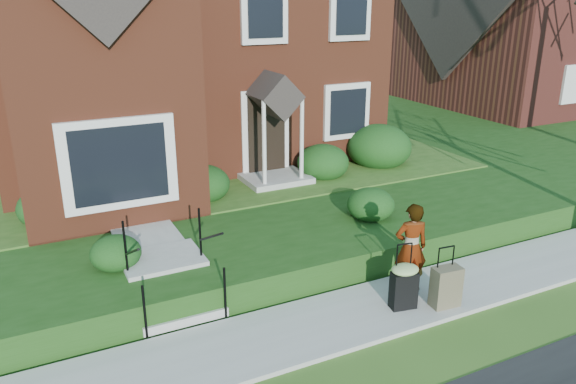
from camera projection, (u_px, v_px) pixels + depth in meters
ground at (349, 319)px, 9.32m from camera, size 120.00×120.00×0.00m
sidewalk at (349, 317)px, 9.31m from camera, size 60.00×1.60×0.08m
terrace at (281, 136)px, 20.10m from camera, size 44.00×20.00×0.60m
walkway at (131, 210)px, 12.28m from camera, size 1.20×6.00×0.06m
front_steps at (170, 278)px, 9.67m from camera, size 1.40×2.02×1.50m
foundation_shrubs at (298, 165)px, 13.87m from camera, size 10.11×4.59×1.25m
woman at (411, 247)px, 9.84m from camera, size 0.69×0.55×1.64m
suitcase_black at (404, 284)px, 9.37m from camera, size 0.54×0.47×1.16m
suitcase_olive at (446, 287)px, 9.46m from camera, size 0.52×0.32×1.07m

